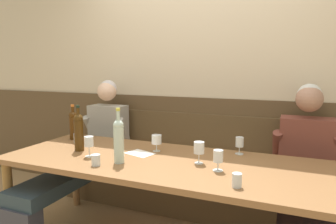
{
  "coord_description": "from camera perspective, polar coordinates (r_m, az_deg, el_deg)",
  "views": [
    {
      "loc": [
        0.83,
        -1.85,
        1.4
      ],
      "look_at": [
        -0.12,
        0.44,
        1.03
      ],
      "focal_mm": 32.16,
      "sensor_mm": 36.0,
      "label": 1
    }
  ],
  "objects": [
    {
      "name": "wine_bottle_green_tall",
      "position": [
        2.96,
        -17.52,
        -2.21
      ],
      "size": [
        0.08,
        0.08,
        0.33
      ],
      "color": "#422509",
      "rests_on": "dining_table"
    },
    {
      "name": "room_wall_back",
      "position": [
        3.05,
        6.9,
        8.44
      ],
      "size": [
        6.8,
        0.08,
        2.8
      ],
      "primitive_type": "cube",
      "color": "beige",
      "rests_on": "ground"
    },
    {
      "name": "tasting_sheet_left_guest",
      "position": [
        2.4,
        -5.34,
        -7.81
      ],
      "size": [
        0.24,
        0.2,
        0.0
      ],
      "primitive_type": "cube",
      "rotation": [
        0.0,
        0.0,
        -0.29
      ],
      "color": "white",
      "rests_on": "dining_table"
    },
    {
      "name": "wine_glass_mid_right",
      "position": [
        2.13,
        5.9,
        -6.83
      ],
      "size": [
        0.07,
        0.07,
        0.16
      ],
      "color": "silver",
      "rests_on": "dining_table"
    },
    {
      "name": "wine_glass_near_bucket",
      "position": [
        2.42,
        13.41,
        -5.67
      ],
      "size": [
        0.07,
        0.07,
        0.14
      ],
      "color": "silver",
      "rests_on": "dining_table"
    },
    {
      "name": "person_right_seat",
      "position": [
        2.42,
        24.79,
        -11.22
      ],
      "size": [
        0.52,
        1.34,
        1.27
      ],
      "color": "#362537",
      "rests_on": "ground"
    },
    {
      "name": "water_tumbler_left",
      "position": [
        2.16,
        -13.52,
        -8.84
      ],
      "size": [
        0.06,
        0.06,
        0.08
      ],
      "primitive_type": "cylinder",
      "color": "silver",
      "rests_on": "dining_table"
    },
    {
      "name": "wine_bottle_clear_water",
      "position": [
        2.54,
        -16.57,
        -3.45
      ],
      "size": [
        0.08,
        0.08,
        0.37
      ],
      "color": "#3F280C",
      "rests_on": "dining_table"
    },
    {
      "name": "wood_wainscot_panel",
      "position": [
        3.12,
        6.35,
        -7.4
      ],
      "size": [
        6.8,
        0.03,
        1.1
      ],
      "primitive_type": "cube",
      "color": "brown",
      "rests_on": "ground"
    },
    {
      "name": "wine_glass_center_front",
      "position": [
        2.01,
        9.49,
        -8.38
      ],
      "size": [
        0.07,
        0.07,
        0.14
      ],
      "color": "silver",
      "rests_on": "dining_table"
    },
    {
      "name": "wine_glass_mid_left",
      "position": [
        2.36,
        -14.76,
        -5.61
      ],
      "size": [
        0.07,
        0.07,
        0.16
      ],
      "color": "silver",
      "rests_on": "dining_table"
    },
    {
      "name": "wall_bench",
      "position": [
        3.01,
        5.12,
        -13.33
      ],
      "size": [
        2.77,
        0.42,
        0.94
      ],
      "color": "brown",
      "rests_on": "ground"
    },
    {
      "name": "water_tumbler_right",
      "position": [
        1.78,
        12.93,
        -12.48
      ],
      "size": [
        0.06,
        0.06,
        0.08
      ],
      "primitive_type": "cylinder",
      "color": "silver",
      "rests_on": "dining_table"
    },
    {
      "name": "dining_table",
      "position": [
        2.25,
        -0.35,
        -10.73
      ],
      "size": [
        2.47,
        0.91,
        0.73
      ],
      "color": "brown",
      "rests_on": "ground"
    },
    {
      "name": "person_center_left_seat",
      "position": [
        3.0,
        -15.17,
        -7.03
      ],
      "size": [
        0.49,
        1.34,
        1.27
      ],
      "color": "#31333F",
      "rests_on": "ground"
    },
    {
      "name": "wine_glass_by_bottle",
      "position": [
        2.43,
        -2.18,
        -5.36
      ],
      "size": [
        0.08,
        0.08,
        0.13
      ],
      "color": "silver",
      "rests_on": "dining_table"
    },
    {
      "name": "water_tumbler_center",
      "position": [
        2.82,
        -16.79,
        -4.79
      ],
      "size": [
        0.06,
        0.06,
        0.09
      ],
      "primitive_type": "cylinder",
      "color": "silver",
      "rests_on": "dining_table"
    },
    {
      "name": "wine_bottle_amber_mid",
      "position": [
        2.15,
        -9.32,
        -5.17
      ],
      "size": [
        0.07,
        0.07,
        0.39
      ],
      "color": "#B6CDBE",
      "rests_on": "dining_table"
    }
  ]
}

